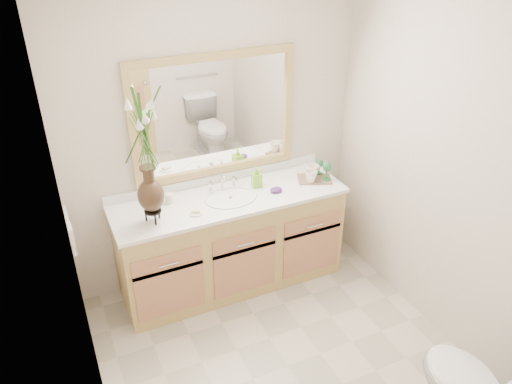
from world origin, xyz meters
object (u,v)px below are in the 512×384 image
flower_vase (145,143)px  tray (315,179)px  soap_bottle (256,178)px  tumbler (169,199)px

flower_vase → tray: size_ratio=3.32×
soap_bottle → tray: bearing=-2.0°
flower_vase → soap_bottle: size_ratio=5.85×
tray → soap_bottle: bearing=-168.6°
tumbler → soap_bottle: soap_bottle is taller
flower_vase → tray: flower_vase is taller
tray → tumbler: bearing=-163.4°
soap_bottle → flower_vase: bearing=-159.7°
tumbler → soap_bottle: bearing=-3.0°
flower_vase → tumbler: bearing=49.5°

